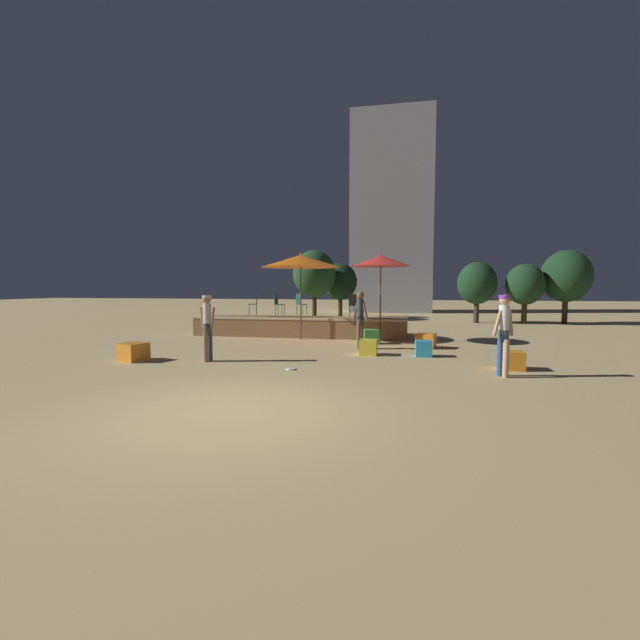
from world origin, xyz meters
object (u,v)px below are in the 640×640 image
Objects in this scene: background_tree_2 at (477,283)px; cube_seat_3 at (368,347)px; background_tree_4 at (340,282)px; patio_umbrella_1 at (381,261)px; frisbee_disc at (291,369)px; bistro_chair_1 at (255,302)px; person_0 at (207,324)px; cube_seat_0 at (423,348)px; cube_seat_4 at (426,341)px; background_tree_3 at (314,274)px; person_2 at (360,317)px; bistro_chair_2 at (300,302)px; bistro_chair_0 at (278,302)px; person_1 at (504,330)px; background_tree_0 at (566,276)px; patio_umbrella_0 at (301,261)px; cube_seat_2 at (511,360)px; cube_seat_1 at (133,352)px; bistro_chair_3 at (354,303)px; cube_seat_5 at (371,337)px; background_tree_1 at (525,285)px.

cube_seat_3 is at bearing -111.18° from background_tree_2.
patio_umbrella_1 is at bearing -74.32° from background_tree_4.
bistro_chair_1 is at bearing 115.99° from frisbee_disc.
patio_umbrella_1 is 6.79m from person_0.
cube_seat_0 is 4.14m from frisbee_disc.
cube_seat_4 is 3.05× the size of frisbee_disc.
background_tree_3 is (-9.21, 0.37, 0.58)m from background_tree_2.
person_2 is 2.03× the size of bistro_chair_2.
bistro_chair_0 is 0.26× the size of background_tree_4.
person_1 is 0.46× the size of background_tree_0.
patio_umbrella_0 reaches higher than cube_seat_2.
background_tree_0 is (15.44, 14.99, 2.31)m from cube_seat_1.
bistro_chair_2 is at bearing 148.29° from patio_umbrella_1.
background_tree_4 is at bearing 105.68° from patio_umbrella_1.
frisbee_disc is at bearing -140.19° from cube_seat_0.
cube_seat_2 is 0.31× the size of person_0.
bistro_chair_1 is 0.22× the size of background_tree_3.
frisbee_disc is at bearing -107.28° from patio_umbrella_1.
bistro_chair_2 is 10.89m from background_tree_2.
patio_umbrella_1 is at bearing 141.61° from cube_seat_4.
person_0 is 0.97× the size of person_1.
frisbee_disc is 0.06× the size of background_tree_0.
cube_seat_3 is 1.43m from person_2.
person_1 is 8.16m from bistro_chair_3.
cube_seat_4 is 14.10m from background_tree_4.
cube_seat_1 reaches higher than cube_seat_0.
bistro_chair_3 reaches higher than frisbee_disc.
bistro_chair_2 is at bearing 146.13° from cube_seat_4.
background_tree_2 reaches higher than patio_umbrella_1.
cube_seat_3 reaches higher than frisbee_disc.
person_0 is 1.96× the size of bistro_chair_0.
frisbee_disc is at bearing -168.13° from cube_seat_2.
background_tree_0 is 13.78m from background_tree_3.
patio_umbrella_1 is at bearing 154.31° from person_0.
background_tree_3 reaches higher than person_2.
background_tree_0 reaches higher than cube_seat_5.
person_0 is at bearing 8.84° from cube_seat_1.
bistro_chair_1 is 1.00× the size of bistro_chair_2.
cube_seat_3 is 0.13× the size of background_tree_0.
bistro_chair_3 is at bearing -0.13° from person_1.
bistro_chair_3 is at bearing -67.36° from background_tree_3.
cube_seat_5 is at bearing 38.62° from cube_seat_1.
person_2 is 2.03× the size of bistro_chair_3.
cube_seat_5 is (-0.14, 2.49, 0.03)m from cube_seat_3.
background_tree_3 is at bearing -120.06° from background_tree_4.
patio_umbrella_0 is 5.58m from person_0.
background_tree_4 is at bearing 80.40° from cube_seat_1.
person_0 is at bearing -103.85° from patio_umbrella_0.
background_tree_1 reaches higher than cube_seat_1.
cube_seat_4 is 4.58m from person_1.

